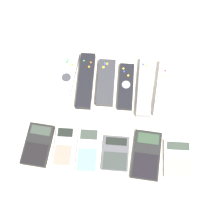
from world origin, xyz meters
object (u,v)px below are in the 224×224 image
(calculator_0, at_px, (38,145))
(calculator_4, at_px, (146,155))
(calculator_2, at_px, (88,150))
(calculator_5, at_px, (178,159))
(remote_0, at_px, (66,80))
(calculator_1, at_px, (64,146))
(remote_4, at_px, (145,87))
(remote_2, at_px, (106,82))
(remote_3, at_px, (126,86))
(remote_1, at_px, (86,81))
(remote_5, at_px, (164,89))
(calculator_3, at_px, (115,153))

(calculator_0, bearing_deg, calculator_4, 3.59)
(calculator_2, relative_size, calculator_5, 1.21)
(remote_0, xyz_separation_m, calculator_1, (0.03, -0.24, -0.00))
(remote_4, bearing_deg, remote_2, 178.26)
(remote_3, distance_m, calculator_1, 0.29)
(remote_1, height_order, remote_5, remote_5)
(remote_2, relative_size, remote_4, 0.80)
(calculator_2, height_order, calculator_5, calculator_2)
(calculator_2, height_order, calculator_3, calculator_2)
(remote_1, height_order, remote_4, remote_1)
(remote_3, relative_size, calculator_4, 1.07)
(remote_1, bearing_deg, remote_5, -2.82)
(calculator_3, bearing_deg, remote_1, 116.31)
(calculator_0, bearing_deg, remote_2, 54.51)
(remote_1, xyz_separation_m, calculator_3, (0.13, -0.25, -0.01))
(remote_0, distance_m, remote_5, 0.34)
(remote_1, bearing_deg, calculator_5, -38.50)
(calculator_0, distance_m, calculator_2, 0.16)
(calculator_1, xyz_separation_m, calculator_2, (0.08, -0.00, -0.00))
(remote_1, xyz_separation_m, calculator_2, (0.04, -0.24, -0.00))
(remote_4, distance_m, calculator_3, 0.25)
(remote_1, relative_size, calculator_0, 1.46)
(remote_1, xyz_separation_m, remote_2, (0.07, -0.00, -0.00))
(remote_1, relative_size, calculator_2, 1.41)
(remote_3, relative_size, remote_5, 0.83)
(remote_3, xyz_separation_m, calculator_3, (-0.01, -0.24, -0.00))
(remote_3, height_order, calculator_0, remote_3)
(calculator_3, bearing_deg, remote_2, 101.85)
(remote_0, relative_size, remote_3, 1.27)
(calculator_4, xyz_separation_m, calculator_5, (0.10, -0.00, -0.00))
(calculator_2, distance_m, calculator_4, 0.19)
(remote_1, height_order, calculator_0, remote_1)
(remote_1, height_order, calculator_2, remote_1)
(remote_0, bearing_deg, remote_3, 2.20)
(calculator_0, bearing_deg, remote_5, 34.32)
(calculator_5, bearing_deg, remote_0, 146.27)
(remote_4, distance_m, remote_5, 0.07)
(remote_4, height_order, remote_5, remote_5)
(calculator_1, relative_size, calculator_3, 1.17)
(calculator_0, bearing_deg, calculator_5, 3.25)
(remote_3, height_order, calculator_5, remote_3)
(remote_2, bearing_deg, remote_4, -3.89)
(calculator_4, distance_m, calculator_5, 0.10)
(remote_2, bearing_deg, calculator_2, -99.88)
(remote_3, relative_size, calculator_5, 1.41)
(remote_2, height_order, remote_4, same)
(remote_1, relative_size, calculator_1, 1.57)
(remote_4, height_order, calculator_3, remote_4)
(remote_4, distance_m, calculator_2, 0.29)
(remote_1, distance_m, remote_3, 0.14)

